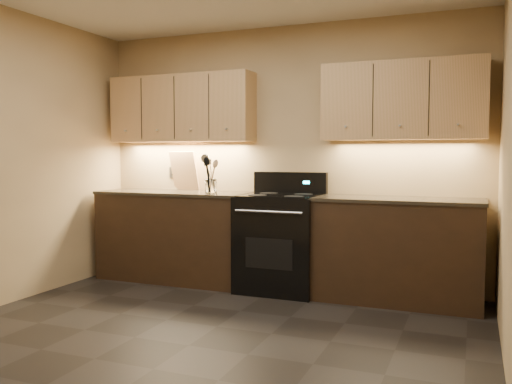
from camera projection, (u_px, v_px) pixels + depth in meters
floor at (189, 345)px, 3.74m from camera, size 4.00×4.00×0.00m
wall_back at (284, 156)px, 5.49m from camera, size 4.00×0.04×2.60m
counter_left at (176, 235)px, 5.69m from camera, size 1.62×0.62×0.93m
counter_right at (398, 250)px, 4.83m from camera, size 1.46×0.62×0.93m
stove at (281, 241)px, 5.23m from camera, size 0.76×0.68×1.14m
upper_cab_left at (181, 109)px, 5.73m from camera, size 1.60×0.30×0.70m
upper_cab_right at (403, 101)px, 4.88m from camera, size 1.44×0.30×0.70m
outlet_plate at (173, 172)px, 5.99m from camera, size 0.08×0.01×0.12m
utensil_crock at (211, 187)px, 5.35m from camera, size 0.13×0.13×0.14m
cutting_board at (184, 171)px, 5.87m from camera, size 0.35×0.18×0.42m
wooden_spoon at (209, 176)px, 5.33m from camera, size 0.12×0.11×0.33m
black_spoon at (210, 174)px, 5.36m from camera, size 0.08×0.17×0.35m
black_turner at (210, 175)px, 5.32m from camera, size 0.19×0.17×0.35m
steel_spatula at (214, 175)px, 5.34m from camera, size 0.17×0.13×0.35m
steel_skimmer at (214, 174)px, 5.32m from camera, size 0.19×0.11×0.38m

